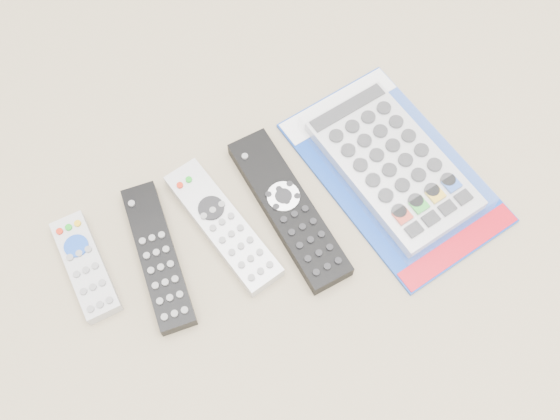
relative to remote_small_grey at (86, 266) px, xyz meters
name	(u,v)px	position (x,y,z in m)	size (l,w,h in m)	color
remote_small_grey	(86,266)	(0.00, 0.00, 0.00)	(0.04, 0.15, 0.02)	#AAAAAC
remote_slim_black	(158,256)	(0.09, -0.03, 0.00)	(0.07, 0.21, 0.02)	black
remote_silver_dvd	(223,226)	(0.18, -0.03, 0.00)	(0.08, 0.21, 0.02)	#B6B7BB
remote_large_black	(288,209)	(0.27, -0.05, 0.00)	(0.06, 0.24, 0.03)	black
jumbo_remote_packaged	(393,164)	(0.43, -0.06, 0.01)	(0.22, 0.33, 0.04)	#0E369F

